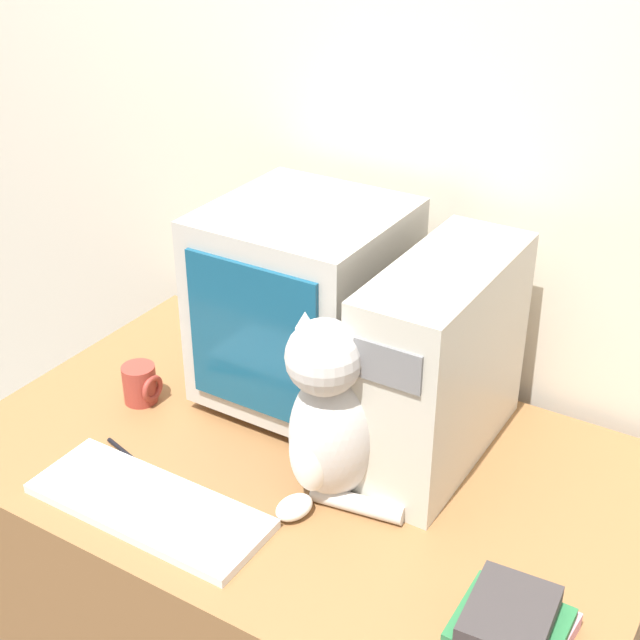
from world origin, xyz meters
TOP-DOWN VIEW (x-y plane):
  - wall_back at (0.00, 0.88)m, footprint 7.00×0.05m
  - desk at (0.00, 0.41)m, footprint 1.32×0.81m
  - crt_monitor at (-0.12, 0.60)m, footprint 0.36×0.38m
  - computer_tower at (0.20, 0.57)m, footprint 0.18×0.45m
  - keyboard at (-0.16, 0.14)m, footprint 0.45×0.17m
  - cat at (0.10, 0.35)m, footprint 0.25×0.25m
  - book_stack at (0.50, 0.18)m, footprint 0.16×0.21m
  - pen at (-0.29, 0.23)m, footprint 0.14×0.04m
  - mug at (-0.40, 0.39)m, footprint 0.08×0.07m

SIDE VIEW (x-z plane):
  - desk at x=0.00m, z-range 0.00..0.74m
  - pen at x=-0.29m, z-range 0.74..0.74m
  - keyboard at x=-0.16m, z-range 0.74..0.76m
  - book_stack at x=0.50m, z-range 0.73..0.81m
  - mug at x=-0.40m, z-range 0.74..0.82m
  - cat at x=0.10m, z-range 0.72..1.08m
  - computer_tower at x=0.20m, z-range 0.74..1.14m
  - crt_monitor at x=-0.12m, z-range 0.74..1.17m
  - wall_back at x=0.00m, z-range 0.00..2.50m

